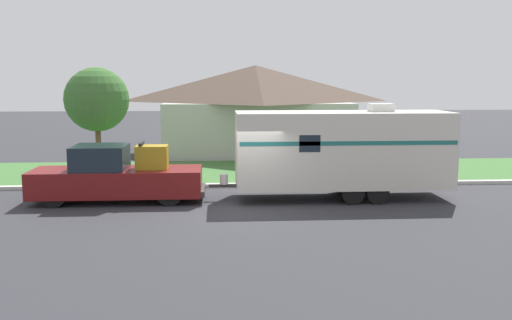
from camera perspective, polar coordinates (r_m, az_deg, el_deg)
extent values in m
plane|color=#2D2D33|center=(18.71, -1.10, -4.83)|extent=(120.00, 120.00, 0.00)
cube|color=beige|center=(22.36, -1.57, -2.53)|extent=(80.00, 0.30, 0.14)
cube|color=#3D6B33|center=(25.96, -1.90, -1.18)|extent=(80.00, 7.00, 0.03)
cube|color=#B2B2A8|center=(33.45, -0.06, 3.39)|extent=(10.23, 7.96, 2.93)
pyramid|color=#4C3D33|center=(33.35, -0.06, 7.68)|extent=(11.05, 8.60, 2.07)
cube|color=#4C3828|center=(29.57, 0.45, 1.97)|extent=(1.00, 0.06, 2.10)
cylinder|color=black|center=(19.87, -19.62, -3.26)|extent=(0.87, 0.28, 0.87)
cylinder|color=black|center=(21.37, -18.48, -2.44)|extent=(0.87, 0.28, 0.87)
cylinder|color=black|center=(19.19, -8.63, -3.27)|extent=(0.87, 0.28, 0.87)
cylinder|color=black|center=(20.74, -8.28, -2.42)|extent=(0.87, 0.28, 0.87)
cube|color=maroon|center=(20.38, -16.92, -2.15)|extent=(3.42, 1.94, 0.89)
cube|color=#19232D|center=(20.12, -15.31, 0.26)|extent=(1.78, 1.79, 0.82)
cube|color=maroon|center=(19.93, -8.84, -2.12)|extent=(2.33, 1.94, 0.89)
cube|color=#333333|center=(19.92, -5.30, -3.02)|extent=(0.12, 1.75, 0.20)
cube|color=olive|center=(19.85, -10.36, 0.28)|extent=(1.07, 0.82, 0.80)
cube|color=black|center=(19.83, -11.38, 1.65)|extent=(0.10, 0.90, 0.08)
cylinder|color=black|center=(19.47, 9.67, -3.28)|extent=(0.77, 0.22, 0.77)
cylinder|color=black|center=(21.37, 8.43, -2.25)|extent=(0.77, 0.22, 0.77)
cylinder|color=black|center=(19.68, 12.07, -3.22)|extent=(0.77, 0.22, 0.77)
cylinder|color=black|center=(21.57, 10.62, -2.20)|extent=(0.77, 0.22, 0.77)
cube|color=beige|center=(20.17, 8.63, 1.10)|extent=(7.44, 2.27, 2.60)
cube|color=#1E6660|center=(19.03, 9.39, 1.66)|extent=(7.29, 0.01, 0.14)
cube|color=#383838|center=(19.88, -3.37, -2.58)|extent=(0.96, 0.12, 0.10)
cylinder|color=silver|center=(19.84, -3.23, -1.92)|extent=(0.28, 0.28, 0.36)
cube|color=silver|center=(20.38, 12.40, 5.14)|extent=(0.80, 0.68, 0.28)
cube|color=#19232D|center=(18.77, 5.41, 1.64)|extent=(0.70, 0.01, 0.56)
cylinder|color=brown|center=(23.91, 11.42, -0.81)|extent=(0.09, 0.09, 1.11)
cube|color=silver|center=(23.82, 11.47, 0.77)|extent=(0.48, 0.20, 0.22)
cylinder|color=brown|center=(25.91, -15.45, 1.03)|extent=(0.24, 0.24, 2.28)
sphere|color=#38662D|center=(25.74, -15.63, 5.85)|extent=(2.78, 2.78, 2.78)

